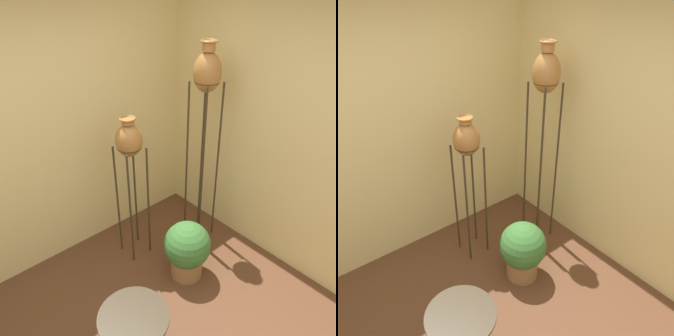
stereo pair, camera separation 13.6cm
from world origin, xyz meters
The scene contains 6 objects.
wall_back centered at (0.00, 1.82, 1.35)m, with size 7.58×0.06×2.70m.
wall_right centered at (1.82, 0.00, 1.35)m, with size 0.06×7.58×2.70m.
vase_stand_tall centered at (1.45, 1.03, 1.78)m, with size 0.26×0.26×2.14m.
vase_stand_medium centered at (0.73, 1.28, 1.27)m, with size 0.25×0.25×1.55m.
side_table centered at (-0.06, 0.19, 0.52)m, with size 0.47×0.47×0.72m.
potted_plant centered at (0.91, 0.67, 0.33)m, with size 0.45×0.45×0.61m.
Camera 1 is at (-0.77, -0.96, 2.60)m, focal length 35.00 mm.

